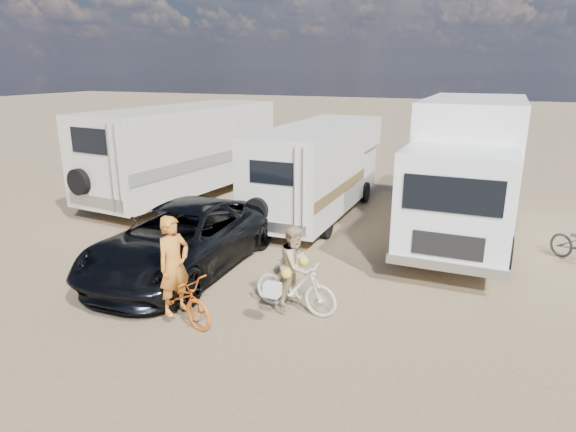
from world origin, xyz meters
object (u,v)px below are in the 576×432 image
at_px(dark_suv, 182,239).
at_px(bike_woman, 295,286).
at_px(rider_man, 175,274).
at_px(rider_woman, 295,274).
at_px(rv_main, 319,171).
at_px(cooler, 203,221).
at_px(crate, 290,266).
at_px(bike_man, 176,297).
at_px(box_truck, 466,172).
at_px(rv_left, 183,154).

relative_size(dark_suv, bike_woman, 3.16).
relative_size(rider_man, rider_woman, 1.19).
bearing_deg(rider_woman, rv_main, 22.01).
bearing_deg(rider_woman, cooler, 56.14).
bearing_deg(crate, bike_man, -110.78).
relative_size(cooler, crate, 1.37).
bearing_deg(box_truck, bike_man, -122.54).
bearing_deg(rider_woman, rider_man, 128.56).
relative_size(rv_main, rider_man, 3.77).
bearing_deg(rv_main, bike_man, -90.44).
relative_size(rv_main, cooler, 11.99).
bearing_deg(dark_suv, crate, 17.35).
distance_m(rv_main, cooler, 3.95).
bearing_deg(cooler, box_truck, -5.88).
height_order(dark_suv, bike_man, dark_suv).
relative_size(rv_left, cooler, 13.49).
height_order(rider_woman, cooler, rider_woman).
distance_m(rv_main, bike_man, 7.71).
distance_m(rv_left, box_truck, 9.62).
distance_m(rider_man, cooler, 5.55).
height_order(rv_main, cooler, rv_main).
relative_size(rv_main, dark_suv, 1.27).
bearing_deg(cooler, rider_woman, -62.25).
height_order(rv_main, box_truck, box_truck).
bearing_deg(cooler, bike_woman, -62.25).
height_order(bike_man, rider_woman, rider_woman).
bearing_deg(bike_man, rv_main, 14.58).
bearing_deg(rv_left, cooler, -42.45).
bearing_deg(rider_man, crate, -5.64).
bearing_deg(rv_left, bike_woman, -37.52).
xyz_separation_m(rv_main, rider_woman, (1.82, -6.45, -0.64)).
distance_m(dark_suv, bike_woman, 3.31).
relative_size(rv_main, rv_left, 0.89).
relative_size(rv_main, bike_woman, 3.99).
height_order(bike_man, cooler, bike_man).
bearing_deg(rider_man, box_truck, -17.76).
xyz_separation_m(bike_man, rider_woman, (1.89, 1.20, 0.30)).
bearing_deg(cooler, crate, -51.41).
distance_m(rv_main, box_truck, 4.50).
relative_size(rv_left, bike_woman, 4.49).
height_order(box_truck, dark_suv, box_truck).
xyz_separation_m(cooler, crate, (3.60, -2.02, -0.06)).
bearing_deg(cooler, rv_main, 24.62).
xyz_separation_m(dark_suv, bike_woman, (3.18, -0.89, -0.24)).
xyz_separation_m(rv_main, bike_man, (-0.07, -7.65, -0.94)).
relative_size(rv_left, box_truck, 1.04).
xyz_separation_m(rider_man, rider_woman, (1.89, 1.20, -0.15)).
relative_size(dark_suv, bike_man, 3.03).
bearing_deg(bike_man, dark_suv, 46.71).
relative_size(rv_main, bike_man, 3.83).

